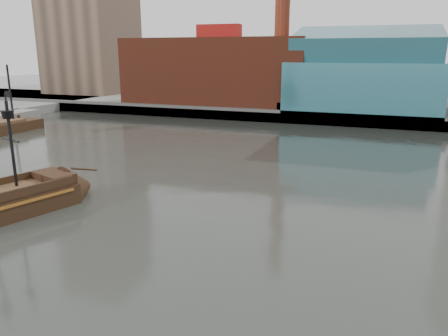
% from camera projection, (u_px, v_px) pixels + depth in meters
% --- Properties ---
extents(ground, '(400.00, 400.00, 0.00)m').
position_uv_depth(ground, '(147.00, 258.00, 30.62)').
color(ground, '#252723').
rests_on(ground, ground).
extents(promenade_far, '(220.00, 60.00, 2.00)m').
position_uv_depth(promenade_far, '(325.00, 103.00, 113.76)').
color(promenade_far, slate).
rests_on(promenade_far, ground).
extents(seawall, '(220.00, 1.00, 2.60)m').
position_uv_depth(seawall, '(305.00, 118.00, 86.94)').
color(seawall, '#4C4C49').
rests_on(seawall, ground).
extents(skyline, '(149.00, 45.00, 62.00)m').
position_uv_depth(skyline, '(350.00, 4.00, 99.21)').
color(skyline, brown).
rests_on(skyline, promenade_far).
extents(pirate_ship, '(9.17, 16.08, 11.54)m').
position_uv_depth(pirate_ship, '(3.00, 204.00, 38.34)').
color(pirate_ship, black).
rests_on(pirate_ship, ground).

